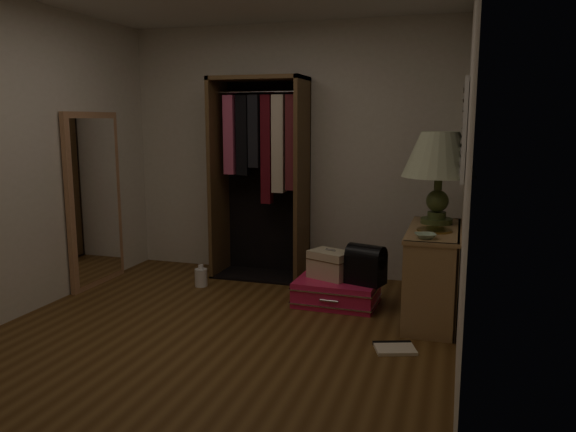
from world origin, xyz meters
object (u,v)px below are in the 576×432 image
object	(u,v)px
white_jug	(201,277)
train_case	(330,264)
open_wardrobe	(262,162)
console_bookshelf	(433,270)
black_bag	(366,264)
pink_suitcase	(337,292)
floor_mirror	(95,200)
table_lamp	(439,157)

from	to	relation	value
white_jug	train_case	bearing A→B (deg)	-3.72
open_wardrobe	white_jug	distance (m)	1.32
console_bookshelf	train_case	world-z (taller)	console_bookshelf
black_bag	white_jug	xyz separation A→B (m)	(-1.66, 0.17, -0.31)
console_bookshelf	pink_suitcase	size ratio (longest dim) A/B	1.50
open_wardrobe	train_case	xyz separation A→B (m)	(0.88, -0.64, -0.86)
console_bookshelf	floor_mirror	world-z (taller)	floor_mirror
black_bag	table_lamp	distance (m)	1.10
open_wardrobe	white_jug	xyz separation A→B (m)	(-0.44, -0.56, -1.11)
floor_mirror	train_case	bearing A→B (deg)	3.22
train_case	console_bookshelf	bearing A→B (deg)	16.78
black_bag	white_jug	bearing A→B (deg)	-168.68
open_wardrobe	train_case	bearing A→B (deg)	-36.10
train_case	open_wardrobe	bearing A→B (deg)	166.58
console_bookshelf	table_lamp	xyz separation A→B (m)	(0.01, 0.21, 0.93)
black_bag	white_jug	size ratio (longest dim) A/B	1.68
console_bookshelf	table_lamp	bearing A→B (deg)	88.61
console_bookshelf	train_case	xyz separation A→B (m)	(-0.89, 0.09, -0.04)
floor_mirror	pink_suitcase	size ratio (longest dim) A/B	2.28
open_wardrobe	table_lamp	size ratio (longest dim) A/B	2.63
console_bookshelf	train_case	bearing A→B (deg)	174.10
train_case	table_lamp	world-z (taller)	table_lamp
table_lamp	white_jug	size ratio (longest dim) A/B	3.59
console_bookshelf	pink_suitcase	xyz separation A→B (m)	(-0.82, 0.04, -0.28)
train_case	white_jug	xyz separation A→B (m)	(-1.32, 0.09, -0.26)
open_wardrobe	table_lamp	world-z (taller)	open_wardrobe
open_wardrobe	black_bag	world-z (taller)	open_wardrobe
black_bag	pink_suitcase	bearing A→B (deg)	-169.16
open_wardrobe	floor_mirror	bearing A→B (deg)	-152.15
train_case	white_jug	bearing A→B (deg)	-161.04
black_bag	table_lamp	xyz separation A→B (m)	(0.57, 0.20, 0.92)
open_wardrobe	console_bookshelf	bearing A→B (deg)	-22.49
console_bookshelf	floor_mirror	size ratio (longest dim) A/B	0.66
train_case	black_bag	xyz separation A→B (m)	(0.33, -0.08, 0.05)
open_wardrobe	table_lamp	xyz separation A→B (m)	(1.78, -0.53, 0.12)
console_bookshelf	white_jug	world-z (taller)	console_bookshelf
pink_suitcase	white_jug	xyz separation A→B (m)	(-1.40, 0.14, -0.02)
train_case	black_bag	size ratio (longest dim) A/B	1.20
open_wardrobe	floor_mirror	size ratio (longest dim) A/B	1.21
pink_suitcase	table_lamp	world-z (taller)	table_lamp
floor_mirror	white_jug	xyz separation A→B (m)	(1.02, 0.22, -0.76)
floor_mirror	table_lamp	distance (m)	3.29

